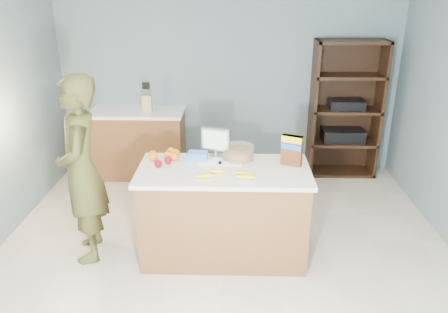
{
  "coord_description": "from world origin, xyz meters",
  "views": [
    {
      "loc": [
        0.1,
        -3.31,
        2.46
      ],
      "look_at": [
        0.0,
        0.35,
        1.0
      ],
      "focal_mm": 35.0,
      "sensor_mm": 36.0,
      "label": 1
    }
  ],
  "objects_px": {
    "counter_peninsula": "(224,216)",
    "tv": "(216,141)",
    "shelving_unit": "(344,112)",
    "cereal_box": "(292,148)",
    "person": "(82,171)"
  },
  "relations": [
    {
      "from": "counter_peninsula",
      "to": "shelving_unit",
      "type": "distance_m",
      "value": 2.61
    },
    {
      "from": "person",
      "to": "cereal_box",
      "type": "distance_m",
      "value": 1.92
    },
    {
      "from": "counter_peninsula",
      "to": "tv",
      "type": "xyz_separation_m",
      "value": [
        -0.09,
        0.31,
        0.64
      ]
    },
    {
      "from": "tv",
      "to": "cereal_box",
      "type": "relative_size",
      "value": 1.0
    },
    {
      "from": "tv",
      "to": "cereal_box",
      "type": "bearing_deg",
      "value": -15.69
    },
    {
      "from": "person",
      "to": "cereal_box",
      "type": "height_order",
      "value": "person"
    },
    {
      "from": "person",
      "to": "cereal_box",
      "type": "relative_size",
      "value": 6.2
    },
    {
      "from": "person",
      "to": "tv",
      "type": "xyz_separation_m",
      "value": [
        1.21,
        0.33,
        0.18
      ]
    },
    {
      "from": "counter_peninsula",
      "to": "shelving_unit",
      "type": "height_order",
      "value": "shelving_unit"
    },
    {
      "from": "counter_peninsula",
      "to": "person",
      "type": "height_order",
      "value": "person"
    },
    {
      "from": "shelving_unit",
      "to": "cereal_box",
      "type": "bearing_deg",
      "value": -115.71
    },
    {
      "from": "counter_peninsula",
      "to": "person",
      "type": "relative_size",
      "value": 0.89
    },
    {
      "from": "shelving_unit",
      "to": "cereal_box",
      "type": "xyz_separation_m",
      "value": [
        -0.93,
        -1.94,
        0.2
      ]
    },
    {
      "from": "shelving_unit",
      "to": "cereal_box",
      "type": "distance_m",
      "value": 2.16
    },
    {
      "from": "counter_peninsula",
      "to": "cereal_box",
      "type": "relative_size",
      "value": 5.52
    }
  ]
}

